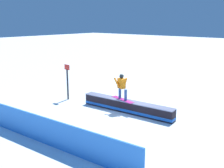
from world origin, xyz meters
TOP-DOWN VIEW (x-y plane):
  - ground_plane at (0.00, 0.00)m, footprint 120.00×120.00m
  - grind_box at (0.00, 0.00)m, footprint 5.12×0.90m
  - snowboarder at (0.33, -0.00)m, footprint 1.57×0.67m
  - safety_fence at (0.00, 4.84)m, footprint 8.11×0.68m
  - trail_marker at (3.98, 0.44)m, footprint 0.40×0.10m

SIDE VIEW (x-z plane):
  - ground_plane at x=0.00m, z-range 0.00..0.00m
  - grind_box at x=0.00m, z-range -0.03..0.58m
  - safety_fence at x=0.00m, z-range 0.00..1.07m
  - trail_marker at x=3.98m, z-range 0.07..2.14m
  - snowboarder at x=0.33m, z-range 0.65..1.96m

